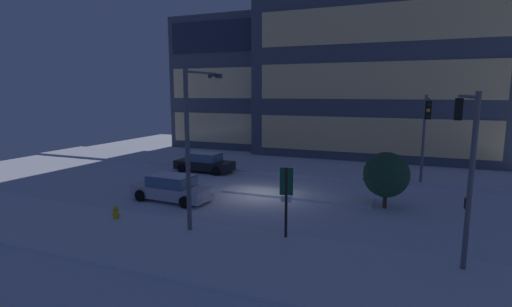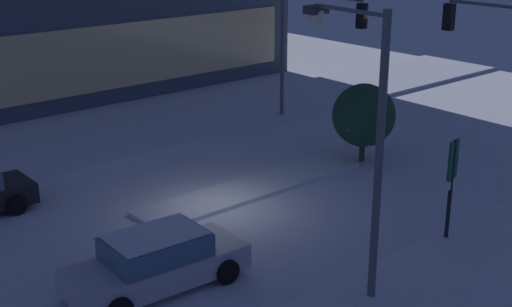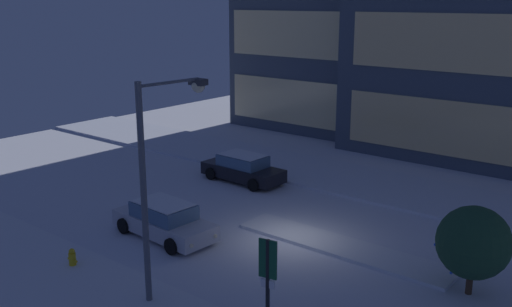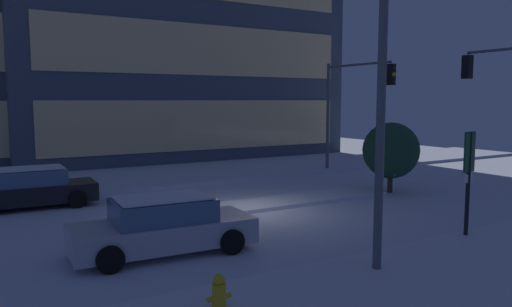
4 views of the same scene
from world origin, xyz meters
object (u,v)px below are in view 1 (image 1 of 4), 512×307
(car_near, at_px, (172,188))
(parking_info_sign, at_px, (286,194))
(fire_hydrant, at_px, (116,214))
(traffic_light_corner_near_right, at_px, (465,141))
(traffic_light_corner_far_right, at_px, (425,124))
(car_far, at_px, (204,163))
(street_lamp_arched, at_px, (197,126))
(decorated_tree_median, at_px, (386,175))

(car_near, bearing_deg, parking_info_sign, -19.16)
(car_near, relative_size, parking_info_sign, 1.57)
(car_near, bearing_deg, fire_hydrant, -92.61)
(traffic_light_corner_near_right, bearing_deg, traffic_light_corner_far_right, 7.16)
(car_far, height_order, parking_info_sign, parking_info_sign)
(street_lamp_arched, xyz_separation_m, decorated_tree_median, (7.70, 6.35, -2.87))
(fire_hydrant, bearing_deg, car_near, 84.03)
(decorated_tree_median, bearing_deg, car_near, -164.92)
(traffic_light_corner_far_right, distance_m, street_lamp_arched, 14.53)
(street_lamp_arched, bearing_deg, car_far, 32.60)
(traffic_light_corner_far_right, relative_size, decorated_tree_median, 1.97)
(traffic_light_corner_far_right, relative_size, street_lamp_arched, 0.84)
(car_far, relative_size, street_lamp_arched, 0.66)
(parking_info_sign, bearing_deg, car_far, 33.10)
(traffic_light_corner_far_right, xyz_separation_m, fire_hydrant, (-13.71, -11.72, -3.85))
(car_near, height_order, fire_hydrant, car_near)
(parking_info_sign, distance_m, decorated_tree_median, 7.26)
(traffic_light_corner_near_right, xyz_separation_m, street_lamp_arched, (-10.73, -1.80, 0.37))
(traffic_light_corner_far_right, height_order, decorated_tree_median, traffic_light_corner_far_right)
(car_near, xyz_separation_m, traffic_light_corner_far_right, (13.28, 7.64, 3.51))
(car_near, xyz_separation_m, car_far, (-2.32, 7.74, -0.00))
(traffic_light_corner_far_right, relative_size, fire_hydrant, 7.67)
(traffic_light_corner_near_right, height_order, fire_hydrant, traffic_light_corner_near_right)
(traffic_light_corner_near_right, bearing_deg, car_near, 84.16)
(traffic_light_corner_near_right, xyz_separation_m, decorated_tree_median, (-3.02, 4.55, -2.50))
(traffic_light_corner_far_right, bearing_deg, car_near, -60.08)
(car_far, height_order, traffic_light_corner_far_right, traffic_light_corner_far_right)
(traffic_light_corner_far_right, xyz_separation_m, traffic_light_corner_near_right, (1.15, -9.12, 0.10))
(car_far, xyz_separation_m, decorated_tree_median, (13.72, -4.67, 1.11))
(car_far, distance_m, decorated_tree_median, 14.54)
(car_near, xyz_separation_m, decorated_tree_median, (11.40, 3.07, 1.11))
(car_far, height_order, fire_hydrant, car_far)
(traffic_light_corner_near_right, height_order, parking_info_sign, traffic_light_corner_near_right)
(car_near, distance_m, traffic_light_corner_far_right, 15.72)
(decorated_tree_median, bearing_deg, fire_hydrant, -148.85)
(parking_info_sign, xyz_separation_m, decorated_tree_median, (3.54, 6.33, -0.16))
(car_far, bearing_deg, fire_hydrant, 100.70)
(car_near, bearing_deg, street_lamp_arched, -38.18)
(fire_hydrant, bearing_deg, parking_info_sign, 5.62)
(car_near, relative_size, fire_hydrant, 6.22)
(traffic_light_corner_near_right, relative_size, street_lamp_arched, 0.87)
(decorated_tree_median, bearing_deg, traffic_light_corner_far_right, 67.69)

